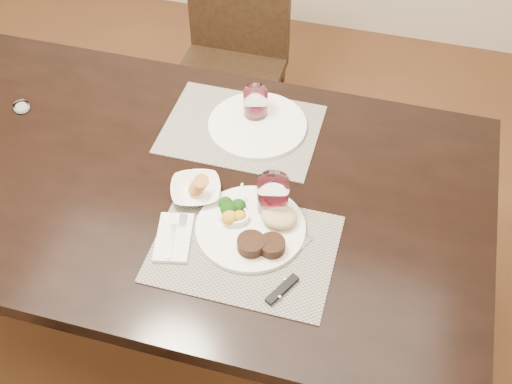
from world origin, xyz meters
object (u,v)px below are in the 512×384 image
(chair_far, at_px, (232,53))
(wine_glass_near, at_px, (273,198))
(far_plate, at_px, (257,125))
(steak_knife, at_px, (285,280))
(cracker_bowl, at_px, (196,190))
(dinner_plate, at_px, (255,227))

(chair_far, distance_m, wine_glass_near, 1.10)
(chair_far, relative_size, far_plate, 3.02)
(steak_knife, bearing_deg, far_plate, 140.03)
(far_plate, bearing_deg, cracker_bowl, -105.88)
(wine_glass_near, distance_m, far_plate, 0.34)
(chair_far, relative_size, wine_glass_near, 7.80)
(dinner_plate, xyz_separation_m, far_plate, (-0.10, 0.39, -0.01))
(steak_knife, xyz_separation_m, far_plate, (-0.21, 0.52, 0.00))
(steak_knife, bearing_deg, cracker_bowl, 172.80)
(chair_far, xyz_separation_m, far_plate, (0.29, -0.67, 0.26))
(dinner_plate, height_order, cracker_bowl, cracker_bowl)
(dinner_plate, relative_size, steak_knife, 1.21)
(steak_knife, distance_m, far_plate, 0.56)
(steak_knife, height_order, cracker_bowl, cracker_bowl)
(wine_glass_near, bearing_deg, dinner_plate, -107.61)
(cracker_bowl, relative_size, wine_glass_near, 1.51)
(chair_far, xyz_separation_m, wine_glass_near, (0.42, -0.98, 0.30))
(cracker_bowl, distance_m, far_plate, 0.32)
(chair_far, bearing_deg, steak_knife, -67.08)
(dinner_plate, distance_m, cracker_bowl, 0.21)
(cracker_bowl, xyz_separation_m, far_plate, (0.09, 0.31, -0.01))
(chair_far, distance_m, steak_knife, 1.32)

